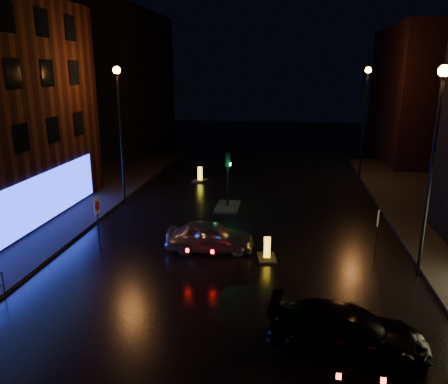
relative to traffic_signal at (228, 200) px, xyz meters
The scene contains 13 objects.
ground 14.06m from the traffic_signal, 85.10° to the right, with size 120.00×120.00×0.00m, color black.
building_far_left 26.50m from the traffic_signal, 125.18° to the left, with size 8.00×16.00×14.00m, color black.
building_far_right 24.83m from the traffic_signal, 48.01° to the left, with size 8.00×14.00×12.00m, color black.
street_lamp_lfar 8.32m from the traffic_signal, behind, with size 0.44×0.44×8.37m.
street_lamp_rnear 13.06m from the traffic_signal, 41.63° to the right, with size 0.44×0.44×8.37m.
street_lamp_rfar 13.06m from the traffic_signal, 41.63° to the left, with size 0.44×0.44×8.37m.
traffic_signal is the anchor object (origin of this frame).
silver_hatchback 6.62m from the traffic_signal, 89.39° to the right, with size 1.64×4.09×1.39m, color #B3B7BB.
dark_sedan 14.58m from the traffic_signal, 68.02° to the right, with size 1.91×4.70×1.37m, color black.
bollard_near 7.77m from the traffic_signal, 69.17° to the right, with size 0.98×1.30×1.04m.
bollard_far 6.88m from the traffic_signal, 115.57° to the left, with size 1.15×1.43×1.09m.
road_sign_left 8.77m from the traffic_signal, 127.65° to the right, with size 0.10×0.58×2.41m.
road_sign_right 9.70m from the traffic_signal, 37.05° to the right, with size 0.17×0.48×2.03m.
Camera 1 is at (2.24, -11.37, 8.21)m, focal length 35.00 mm.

